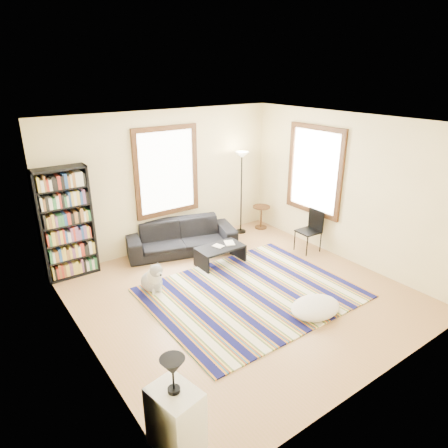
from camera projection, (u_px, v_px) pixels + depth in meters
floor at (241, 296)px, 6.70m from camera, size 5.00×5.00×0.10m
ceiling at (245, 119)px, 5.64m from camera, size 5.00×5.00×0.10m
wall_back at (165, 180)px, 8.10m from camera, size 5.00×0.10×2.80m
wall_front at (391, 283)px, 4.24m from camera, size 5.00×0.10×2.80m
wall_left at (76, 258)px, 4.79m from camera, size 0.10×5.00×2.80m
wall_right at (349, 189)px, 7.56m from camera, size 0.10×5.00×2.80m
window_back at (167, 172)px, 7.97m from camera, size 1.20×0.06×1.60m
window_right at (315, 171)px, 8.04m from camera, size 0.06×1.20×1.60m
rug at (251, 293)px, 6.70m from camera, size 3.28×2.63×0.02m
sofa at (181, 237)px, 8.13m from camera, size 2.34×1.45×0.64m
bookshelf at (66, 224)px, 6.94m from camera, size 0.90×0.30×2.00m
coffee_table at (220, 255)px, 7.66m from camera, size 1.01×0.76×0.36m
book_a at (216, 247)px, 7.53m from camera, size 0.23×0.20×0.02m
book_b at (225, 243)px, 7.71m from camera, size 0.26×0.29×0.02m
floor_cushion at (315, 307)px, 6.12m from camera, size 0.95×0.78×0.21m
floor_lamp at (241, 193)px, 8.87m from camera, size 0.38×0.38×1.86m
side_table at (261, 217)px, 9.35m from camera, size 0.44×0.44×0.54m
folding_chair at (308, 231)px, 8.11m from camera, size 0.44×0.42×0.86m
white_cabinet at (176, 419)px, 3.87m from camera, size 0.47×0.57×0.70m
table_lamp at (173, 375)px, 3.67m from camera, size 0.31×0.31×0.38m
dog at (151, 276)px, 6.70m from camera, size 0.42×0.57×0.55m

